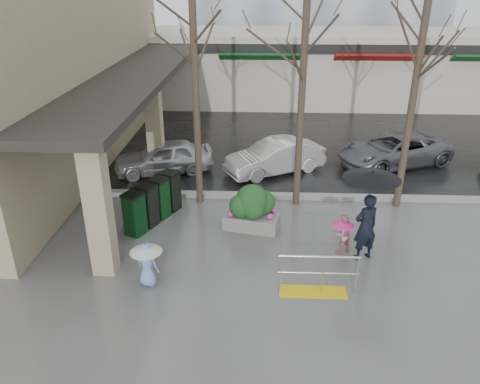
# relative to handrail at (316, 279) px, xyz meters

# --- Properties ---
(ground) EXTENTS (120.00, 120.00, 0.00)m
(ground) POSITION_rel_handrail_xyz_m (-1.36, 1.20, -0.38)
(ground) COLOR #51514F
(ground) RESTS_ON ground
(street_asphalt) EXTENTS (120.00, 36.00, 0.01)m
(street_asphalt) POSITION_rel_handrail_xyz_m (-1.36, 23.20, -0.37)
(street_asphalt) COLOR black
(street_asphalt) RESTS_ON ground
(curb) EXTENTS (120.00, 0.30, 0.15)m
(curb) POSITION_rel_handrail_xyz_m (-1.36, 5.20, -0.30)
(curb) COLOR gray
(curb) RESTS_ON ground
(near_building) EXTENTS (6.00, 18.00, 8.00)m
(near_building) POSITION_rel_handrail_xyz_m (-10.36, 9.20, 3.62)
(near_building) COLOR tan
(near_building) RESTS_ON ground
(canopy_slab) EXTENTS (2.80, 18.00, 0.25)m
(canopy_slab) POSITION_rel_handrail_xyz_m (-6.16, 9.20, 3.25)
(canopy_slab) COLOR #2D2823
(canopy_slab) RESTS_ON pillar_front
(pillar_front) EXTENTS (0.55, 0.55, 3.50)m
(pillar_front) POSITION_rel_handrail_xyz_m (-5.26, 0.70, 1.37)
(pillar_front) COLOR tan
(pillar_front) RESTS_ON ground
(pillar_back) EXTENTS (0.55, 0.55, 3.50)m
(pillar_back) POSITION_rel_handrail_xyz_m (-5.26, 7.20, 1.37)
(pillar_back) COLOR tan
(pillar_back) RESTS_ON ground
(storefront_row) EXTENTS (34.00, 6.74, 4.00)m
(storefront_row) POSITION_rel_handrail_xyz_m (0.64, 19.17, 1.64)
(storefront_row) COLOR beige
(storefront_row) RESTS_ON ground
(handrail) EXTENTS (1.90, 0.50, 1.03)m
(handrail) POSITION_rel_handrail_xyz_m (0.00, 0.00, 0.00)
(handrail) COLOR yellow
(handrail) RESTS_ON ground
(tree_west) EXTENTS (3.20, 3.20, 6.80)m
(tree_west) POSITION_rel_handrail_xyz_m (-3.36, 4.80, 4.71)
(tree_west) COLOR #382B21
(tree_west) RESTS_ON ground
(tree_midwest) EXTENTS (3.20, 3.20, 7.00)m
(tree_midwest) POSITION_rel_handrail_xyz_m (-0.16, 4.80, 4.86)
(tree_midwest) COLOR #382B21
(tree_midwest) RESTS_ON ground
(tree_mideast) EXTENTS (3.20, 3.20, 6.50)m
(tree_mideast) POSITION_rel_handrail_xyz_m (3.14, 4.80, 4.48)
(tree_mideast) COLOR #382B21
(tree_mideast) RESTS_ON ground
(woman) EXTENTS (1.45, 1.45, 2.54)m
(woman) POSITION_rel_handrail_xyz_m (1.40, 1.58, 1.14)
(woman) COLOR black
(woman) RESTS_ON ground
(child_pink) EXTENTS (0.68, 0.64, 1.11)m
(child_pink) POSITION_rel_handrail_xyz_m (0.87, 1.86, 0.26)
(child_pink) COLOR pink
(child_pink) RESTS_ON ground
(child_blue) EXTENTS (0.78, 0.78, 1.15)m
(child_blue) POSITION_rel_handrail_xyz_m (-4.04, 0.15, 0.34)
(child_blue) COLOR #7A9ADA
(child_blue) RESTS_ON ground
(planter) EXTENTS (1.74, 1.14, 1.40)m
(planter) POSITION_rel_handrail_xyz_m (-1.59, 3.09, 0.29)
(planter) COLOR slate
(planter) RESTS_ON ground
(news_boxes) EXTENTS (1.43, 2.32, 1.29)m
(news_boxes) POSITION_rel_handrail_xyz_m (-4.59, 3.41, 0.27)
(news_boxes) COLOR #0B3415
(news_boxes) RESTS_ON ground
(car_a) EXTENTS (3.96, 2.43, 1.26)m
(car_a) POSITION_rel_handrail_xyz_m (-5.04, 7.31, 0.25)
(car_a) COLOR #B9B9BE
(car_a) RESTS_ON ground
(car_b) EXTENTS (3.99, 3.01, 1.26)m
(car_b) POSITION_rel_handrail_xyz_m (-0.81, 7.49, 0.25)
(car_b) COLOR white
(car_b) RESTS_ON ground
(car_c) EXTENTS (4.99, 3.69, 1.26)m
(car_c) POSITION_rel_handrail_xyz_m (3.93, 8.52, 0.25)
(car_c) COLOR slate
(car_c) RESTS_ON ground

